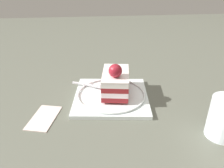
{
  "coord_description": "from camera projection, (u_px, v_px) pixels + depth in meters",
  "views": [
    {
      "loc": [
        -0.06,
        -0.54,
        0.34
      ],
      "look_at": [
        0.0,
        -0.0,
        0.05
      ],
      "focal_mm": 35.48,
      "sensor_mm": 36.0,
      "label": 1
    }
  ],
  "objects": [
    {
      "name": "cake_slice",
      "position": [
        116.0,
        81.0,
        0.62
      ],
      "size": [
        0.09,
        0.13,
        0.1
      ],
      "color": "maroon",
      "rests_on": "dessert_plate"
    },
    {
      "name": "ground_plane",
      "position": [
        111.0,
        98.0,
        0.64
      ],
      "size": [
        2.4,
        2.4,
        0.0
      ],
      "primitive_type": "plane",
      "color": "#56584C"
    },
    {
      "name": "folded_napkin",
      "position": [
        44.0,
        117.0,
        0.55
      ],
      "size": [
        0.08,
        0.12,
        0.0
      ],
      "primitive_type": "cube",
      "rotation": [
        0.0,
        0.0,
        1.32
      ],
      "color": "beige",
      "rests_on": "ground_plane"
    },
    {
      "name": "drink_glass_near",
      "position": [
        224.0,
        119.0,
        0.48
      ],
      "size": [
        0.07,
        0.07,
        0.09
      ],
      "color": "silver",
      "rests_on": "ground_plane"
    },
    {
      "name": "dessert_plate",
      "position": [
        112.0,
        96.0,
        0.63
      ],
      "size": [
        0.23,
        0.23,
        0.02
      ],
      "color": "white",
      "rests_on": "ground_plane"
    },
    {
      "name": "fork",
      "position": [
        90.0,
        85.0,
        0.67
      ],
      "size": [
        0.1,
        0.05,
        0.0
      ],
      "color": "silver",
      "rests_on": "dessert_plate"
    }
  ]
}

